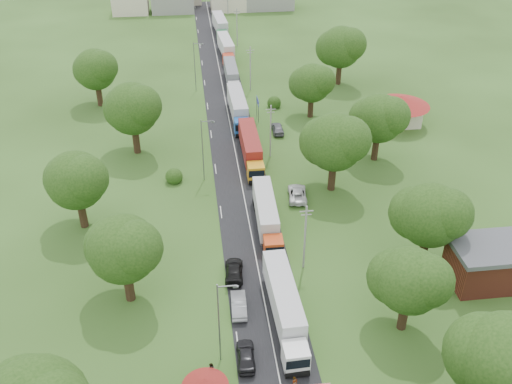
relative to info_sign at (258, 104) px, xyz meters
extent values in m
plane|color=#264115|center=(-5.20, -35.00, -3.00)|extent=(260.00, 260.00, 0.00)
cube|color=black|center=(-5.20, -15.00, -3.00)|extent=(8.00, 200.00, 0.04)
cone|color=maroon|center=(-12.40, -60.00, -0.10)|extent=(4.40, 4.40, 1.10)
cylinder|color=slate|center=(0.00, -1.20, -1.00)|extent=(0.12, 0.12, 4.00)
cylinder|color=slate|center=(0.00, 1.20, -1.00)|extent=(0.12, 0.12, 4.00)
cube|color=#151A96|center=(0.00, 0.00, 0.60)|extent=(0.06, 3.00, 1.00)
cube|color=silver|center=(0.00, 0.00, 0.60)|extent=(0.07, 3.10, 0.06)
cylinder|color=gray|center=(0.30, -42.00, 1.50)|extent=(0.24, 0.24, 9.00)
cube|color=gray|center=(0.30, -42.00, 5.30)|extent=(1.60, 0.10, 0.10)
cube|color=gray|center=(0.30, -42.00, 4.80)|extent=(1.20, 0.10, 0.10)
cylinder|color=gray|center=(0.30, -14.00, 1.50)|extent=(0.24, 0.24, 9.00)
cube|color=gray|center=(0.30, -14.00, 5.30)|extent=(1.60, 0.10, 0.10)
cube|color=gray|center=(0.30, -14.00, 4.80)|extent=(1.20, 0.10, 0.10)
cylinder|color=gray|center=(0.30, 14.00, 1.50)|extent=(0.24, 0.24, 9.00)
cube|color=gray|center=(0.30, 14.00, 5.30)|extent=(1.60, 0.10, 0.10)
cube|color=gray|center=(0.30, 14.00, 4.80)|extent=(1.20, 0.10, 0.10)
cylinder|color=gray|center=(0.30, 42.00, 1.50)|extent=(0.24, 0.24, 9.00)
cube|color=gray|center=(0.30, 42.00, 5.30)|extent=(1.60, 0.10, 0.10)
cube|color=gray|center=(0.30, 42.00, 4.80)|extent=(1.20, 0.10, 0.10)
cylinder|color=slate|center=(-10.70, -55.00, 2.00)|extent=(0.16, 0.16, 10.00)
cube|color=slate|center=(-9.80, -55.00, 6.70)|extent=(1.80, 0.10, 0.10)
cube|color=slate|center=(-9.00, -55.00, 6.55)|extent=(0.50, 0.22, 0.15)
cylinder|color=slate|center=(-10.70, -20.00, 2.00)|extent=(0.16, 0.16, 10.00)
cube|color=slate|center=(-9.80, -20.00, 6.70)|extent=(1.80, 0.10, 0.10)
cube|color=slate|center=(-9.00, -20.00, 6.55)|extent=(0.50, 0.22, 0.15)
cylinder|color=slate|center=(-10.70, 15.00, 2.00)|extent=(0.16, 0.16, 10.00)
cube|color=slate|center=(-9.80, 15.00, 6.70)|extent=(1.80, 0.10, 0.10)
cube|color=slate|center=(-9.00, 15.00, 6.55)|extent=(0.50, 0.22, 0.15)
sphere|color=#19380F|center=(12.80, -65.00, 4.85)|extent=(8.40, 8.40, 8.40)
sphere|color=#19380F|center=(11.60, -63.50, 4.25)|extent=(7.20, 7.20, 7.20)
cylinder|color=#382616|center=(8.80, -53.00, -1.08)|extent=(1.04, 1.04, 3.85)
sphere|color=#19380F|center=(8.80, -53.00, 3.60)|extent=(7.00, 7.00, 7.00)
sphere|color=#19380F|center=(10.05, -54.00, 4.35)|extent=(5.50, 5.50, 5.50)
sphere|color=#19380F|center=(7.80, -51.75, 3.10)|extent=(6.00, 6.00, 6.00)
cylinder|color=#382616|center=(14.80, -43.00, -0.90)|extent=(1.08, 1.08, 4.20)
sphere|color=#19380F|center=(14.80, -43.00, 4.22)|extent=(7.70, 7.70, 7.70)
sphere|color=#19380F|center=(16.18, -44.10, 5.05)|extent=(6.05, 6.05, 6.05)
sphere|color=#19380F|center=(13.70, -41.63, 3.67)|extent=(6.60, 6.60, 6.60)
cylinder|color=#382616|center=(7.80, -25.00, -0.73)|extent=(1.12, 1.12, 4.55)
sphere|color=#19380F|center=(7.80, -25.00, 4.85)|extent=(8.40, 8.40, 8.40)
sphere|color=#19380F|center=(9.30, -26.20, 5.75)|extent=(6.60, 6.60, 6.60)
sphere|color=#19380F|center=(6.60, -23.50, 4.25)|extent=(7.20, 7.20, 7.20)
cylinder|color=#382616|center=(16.80, -17.00, -0.90)|extent=(1.08, 1.08, 4.20)
sphere|color=#19380F|center=(16.80, -17.00, 4.22)|extent=(7.70, 7.70, 7.70)
sphere|color=#19380F|center=(18.18, -18.10, 5.05)|extent=(6.05, 6.05, 6.05)
sphere|color=#19380F|center=(15.70, -15.63, 3.67)|extent=(6.60, 6.60, 6.60)
cylinder|color=#382616|center=(9.80, 0.00, -1.08)|extent=(1.04, 1.04, 3.85)
sphere|color=#19380F|center=(9.80, 0.00, 3.60)|extent=(7.00, 7.00, 7.00)
sphere|color=#19380F|center=(11.05, -1.00, 4.35)|extent=(5.50, 5.50, 5.50)
sphere|color=#19380F|center=(8.80, 1.25, 3.10)|extent=(6.00, 6.00, 6.00)
cylinder|color=#382616|center=(18.80, 15.00, -0.73)|extent=(1.12, 1.12, 4.55)
sphere|color=#19380F|center=(18.80, 15.00, 4.85)|extent=(8.40, 8.40, 8.40)
sphere|color=#19380F|center=(20.30, 13.80, 5.75)|extent=(6.60, 6.60, 6.60)
sphere|color=#19380F|center=(17.60, 16.50, 4.25)|extent=(7.20, 7.20, 7.20)
cylinder|color=#382616|center=(-20.20, -45.00, -0.90)|extent=(1.08, 1.08, 4.20)
sphere|color=#19380F|center=(-20.20, -45.00, 4.22)|extent=(7.70, 7.70, 7.70)
sphere|color=#19380F|center=(-18.82, -46.10, 5.05)|extent=(6.05, 6.05, 6.05)
sphere|color=#19380F|center=(-21.30, -43.63, 3.67)|extent=(6.60, 6.60, 6.60)
cylinder|color=#382616|center=(-27.20, -30.00, -0.90)|extent=(1.08, 1.08, 4.20)
sphere|color=#19380F|center=(-27.20, -30.00, 4.22)|extent=(7.70, 7.70, 7.70)
sphere|color=#19380F|center=(-25.82, -31.10, 5.05)|extent=(6.05, 6.05, 6.05)
sphere|color=#19380F|center=(-28.30, -28.63, 3.67)|extent=(6.60, 6.60, 6.60)
cylinder|color=#382616|center=(-21.20, -10.00, -0.73)|extent=(1.12, 1.12, 4.55)
sphere|color=#19380F|center=(-21.20, -10.00, 4.85)|extent=(8.40, 8.40, 8.40)
sphere|color=#19380F|center=(-19.70, -11.20, 5.75)|extent=(6.60, 6.60, 6.60)
sphere|color=#19380F|center=(-22.40, -8.50, 4.25)|extent=(7.20, 7.20, 7.20)
cylinder|color=#382616|center=(-29.20, 10.00, -0.90)|extent=(1.08, 1.08, 4.20)
sphere|color=#19380F|center=(-29.20, 10.00, 4.22)|extent=(7.70, 7.70, 7.70)
sphere|color=#19380F|center=(-27.82, 8.90, 5.05)|extent=(6.05, 6.05, 6.05)
sphere|color=#19380F|center=(-30.30, 11.37, 3.67)|extent=(6.60, 6.60, 6.60)
cube|color=maroon|center=(20.80, -47.00, -0.70)|extent=(8.00, 6.00, 4.60)
cube|color=#47494F|center=(20.80, -47.00, 1.90)|extent=(8.60, 6.60, 0.60)
cube|color=beige|center=(24.80, -5.00, -1.00)|extent=(7.00, 5.00, 4.00)
cone|color=maroon|center=(24.80, -5.00, 1.90)|extent=(10.08, 10.08, 1.80)
cube|color=beige|center=(-27.20, 75.00, 0.00)|extent=(10.00, 8.00, 6.00)
cube|color=white|center=(-3.46, -56.98, -1.41)|extent=(2.53, 2.53, 2.57)
cube|color=black|center=(-3.46, -58.23, -1.05)|extent=(2.37, 0.08, 1.13)
cube|color=slate|center=(-3.46, -58.17, -2.44)|extent=(2.27, 0.31, 0.36)
cube|color=slate|center=(-3.46, -49.78, -2.23)|extent=(2.68, 11.89, 0.31)
cube|color=silver|center=(-3.46, -49.48, -0.38)|extent=(2.90, 12.20, 3.09)
cylinder|color=black|center=(-3.46, -57.91, -2.49)|extent=(2.42, 1.03, 1.03)
cylinder|color=black|center=(-3.46, -56.06, -2.49)|extent=(2.42, 1.03, 1.03)
cylinder|color=black|center=(-3.46, -46.18, -2.49)|extent=(2.42, 1.03, 1.03)
cylinder|color=black|center=(-3.46, -44.64, -2.49)|extent=(2.42, 1.03, 1.03)
cube|color=#C13F16|center=(-3.04, -39.54, -1.48)|extent=(2.43, 2.43, 2.45)
cube|color=black|center=(-3.04, -40.73, -1.14)|extent=(2.26, 0.09, 1.08)
cube|color=slate|center=(-3.04, -40.67, -2.46)|extent=(2.17, 0.32, 0.34)
cube|color=slate|center=(-3.04, -32.67, -2.27)|extent=(2.62, 11.35, 0.29)
cube|color=#BEBEBE|center=(-3.04, -32.37, -0.50)|extent=(2.82, 11.65, 2.94)
cylinder|color=black|center=(-3.04, -40.42, -2.51)|extent=(2.31, 0.98, 0.98)
cylinder|color=black|center=(-3.04, -38.66, -2.51)|extent=(2.31, 0.98, 0.98)
cylinder|color=black|center=(-3.04, -29.23, -2.51)|extent=(2.31, 0.98, 0.98)
cylinder|color=black|center=(-3.04, -27.76, -2.51)|extent=(2.31, 0.98, 0.98)
cube|color=orange|center=(-2.98, -21.34, -1.41)|extent=(2.47, 2.47, 2.57)
cube|color=black|center=(-2.98, -22.59, -1.05)|extent=(2.37, 0.02, 1.13)
cube|color=slate|center=(-2.98, -22.52, -2.44)|extent=(2.26, 0.25, 0.36)
cube|color=slate|center=(-2.98, -14.14, -2.23)|extent=(2.39, 11.83, 0.31)
cube|color=maroon|center=(-2.98, -13.83, -0.38)|extent=(2.60, 12.14, 3.09)
cylinder|color=black|center=(-2.98, -22.27, -2.49)|extent=(2.42, 1.03, 1.03)
cylinder|color=black|center=(-2.98, -20.41, -2.49)|extent=(2.42, 1.03, 1.03)
cylinder|color=black|center=(-2.98, -10.54, -2.49)|extent=(2.42, 1.03, 1.03)
cylinder|color=black|center=(-2.98, -9.00, -2.49)|extent=(2.42, 1.03, 1.03)
cube|color=#1B54A3|center=(-3.52, -5.85, -1.39)|extent=(2.54, 2.54, 2.59)
cube|color=black|center=(-3.52, -7.11, -1.03)|extent=(2.39, 0.06, 1.14)
cube|color=slate|center=(-3.52, -7.04, -2.43)|extent=(2.29, 0.29, 0.36)
cube|color=slate|center=(-3.52, 1.41, -2.22)|extent=(2.60, 11.97, 0.31)
cube|color=#ACACB0|center=(-3.52, 1.72, -0.36)|extent=(2.82, 12.29, 3.11)
cylinder|color=black|center=(-3.52, -6.78, -2.48)|extent=(2.44, 1.04, 1.04)
cylinder|color=black|center=(-3.52, -4.92, -2.48)|extent=(2.44, 1.04, 1.04)
cylinder|color=black|center=(-3.52, 5.04, -2.48)|extent=(2.44, 1.04, 1.04)
cylinder|color=black|center=(-3.52, 6.60, -2.48)|extent=(2.44, 1.04, 1.04)
cube|color=silver|center=(-3.22, 11.95, -1.57)|extent=(2.23, 2.23, 2.31)
cube|color=black|center=(-3.22, 10.83, -1.24)|extent=(2.13, 0.03, 1.02)
cube|color=slate|center=(-3.22, 10.89, -2.49)|extent=(2.04, 0.26, 0.32)
cube|color=slate|center=(-3.22, 18.43, -2.31)|extent=(2.17, 10.65, 0.28)
cube|color=slate|center=(-3.22, 18.71, -0.64)|extent=(2.35, 10.93, 2.78)
cylinder|color=black|center=(-3.22, 11.12, -2.54)|extent=(2.18, 0.93, 0.93)
cylinder|color=black|center=(-3.22, 12.78, -2.54)|extent=(2.18, 0.93, 0.93)
cylinder|color=black|center=(-3.22, 21.67, -2.54)|extent=(2.18, 0.93, 0.93)
cylinder|color=black|center=(-3.22, 23.06, -2.54)|extent=(2.18, 0.93, 0.93)
cube|color=#B9351C|center=(-2.99, 28.13, -1.46)|extent=(2.54, 2.54, 2.48)
cube|color=black|center=(-2.99, 26.93, -1.11)|extent=(2.28, 0.18, 1.09)
cube|color=slate|center=(-2.99, 26.99, -2.46)|extent=(2.20, 0.40, 0.35)
cube|color=slate|center=(-2.99, 35.09, -2.26)|extent=(3.07, 11.56, 0.30)
cube|color=silver|center=(-2.99, 35.39, -0.47)|extent=(3.29, 11.87, 2.98)
cylinder|color=black|center=(-2.99, 27.24, -2.50)|extent=(2.34, 0.99, 0.99)
cylinder|color=black|center=(-2.99, 29.03, -2.50)|extent=(2.34, 0.99, 0.99)
cylinder|color=black|center=(-2.99, 38.57, -2.50)|extent=(2.34, 0.99, 0.99)
cylinder|color=black|center=(-2.99, 40.06, -2.50)|extent=(2.34, 0.99, 0.99)
cube|color=#256239|center=(-3.12, 45.40, -1.41)|extent=(2.63, 2.63, 2.57)
cube|color=black|center=(-3.12, 44.15, -1.05)|extent=(2.36, 0.18, 1.13)
cube|color=slate|center=(-3.12, 44.21, -2.44)|extent=(2.28, 0.40, 0.36)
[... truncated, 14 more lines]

